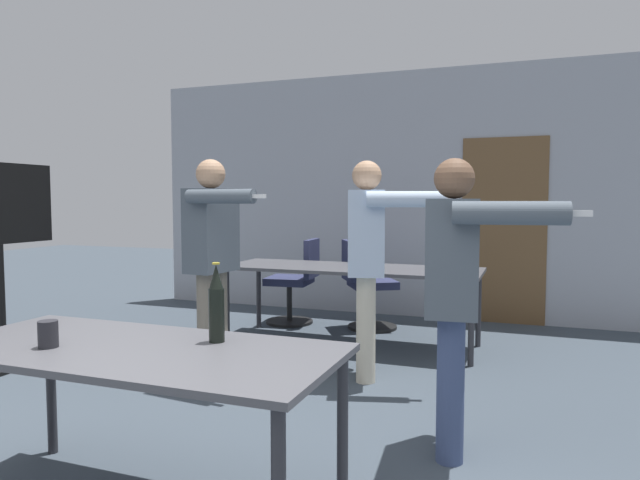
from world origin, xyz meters
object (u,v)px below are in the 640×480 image
(person_right_polo, at_px, (368,250))
(drink_cup, at_px, (48,334))
(office_chair_side_rolled, at_px, (366,287))
(person_center_tall, at_px, (213,246))
(office_chair_near_pushed, at_px, (296,284))
(person_near_casual, at_px, (455,280))
(beer_bottle, at_px, (216,305))

(person_right_polo, height_order, drink_cup, person_right_polo)
(office_chair_side_rolled, distance_m, drink_cup, 3.97)
(drink_cup, bearing_deg, office_chair_side_rolled, 85.87)
(person_center_tall, bearing_deg, office_chair_near_pushed, -170.57)
(person_right_polo, height_order, office_chair_near_pushed, person_right_polo)
(person_center_tall, height_order, office_chair_near_pushed, person_center_tall)
(office_chair_side_rolled, bearing_deg, office_chair_near_pushed, -119.08)
(office_chair_near_pushed, distance_m, drink_cup, 3.97)
(person_near_casual, relative_size, person_right_polo, 0.95)
(person_near_casual, distance_m, beer_bottle, 1.27)
(beer_bottle, bearing_deg, person_center_tall, 121.39)
(person_right_polo, relative_size, office_chair_near_pushed, 1.77)
(person_center_tall, relative_size, beer_bottle, 4.75)
(person_center_tall, bearing_deg, person_right_polo, 112.59)
(office_chair_near_pushed, bearing_deg, drink_cup, -178.01)
(office_chair_near_pushed, xyz_separation_m, beer_bottle, (1.13, -3.59, 0.46))
(office_chair_side_rolled, bearing_deg, person_near_casual, -5.72)
(drink_cup, bearing_deg, person_near_casual, 38.05)
(person_right_polo, xyz_separation_m, drink_cup, (-0.76, -2.32, -0.20))
(person_center_tall, height_order, drink_cup, person_center_tall)
(office_chair_side_rolled, height_order, drink_cup, office_chair_side_rolled)
(person_right_polo, distance_m, beer_bottle, 1.99)
(person_right_polo, relative_size, drink_cup, 14.51)
(person_near_casual, bearing_deg, person_center_tall, -117.33)
(office_chair_near_pushed, xyz_separation_m, drink_cup, (0.51, -3.92, 0.35))
(person_center_tall, relative_size, drink_cup, 14.64)
(person_near_casual, height_order, office_chair_near_pushed, person_near_casual)
(person_near_casual, distance_m, office_chair_near_pushed, 3.44)
(office_chair_near_pushed, height_order, drink_cup, office_chair_near_pushed)
(office_chair_near_pushed, bearing_deg, person_center_tall, 178.46)
(person_right_polo, height_order, person_center_tall, person_center_tall)
(person_right_polo, height_order, beer_bottle, person_right_polo)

